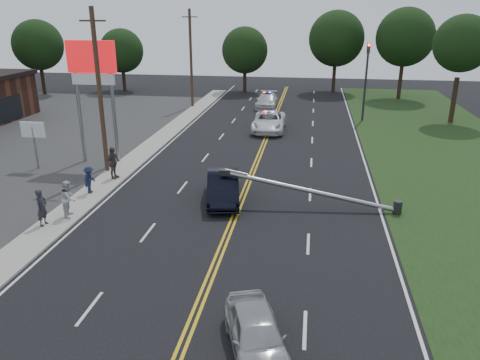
% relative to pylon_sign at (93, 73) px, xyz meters
% --- Properties ---
extents(ground, '(120.00, 120.00, 0.00)m').
position_rel_pylon_sign_xyz_m(ground, '(10.50, -14.00, -6.00)').
color(ground, black).
rests_on(ground, ground).
extents(sidewalk, '(1.80, 70.00, 0.12)m').
position_rel_pylon_sign_xyz_m(sidewalk, '(2.10, -4.00, -5.94)').
color(sidewalk, '#9F9A8F').
rests_on(sidewalk, ground).
extents(centerline_yellow, '(0.36, 80.00, 0.00)m').
position_rel_pylon_sign_xyz_m(centerline_yellow, '(10.50, -4.00, -5.99)').
color(centerline_yellow, gold).
rests_on(centerline_yellow, ground).
extents(pylon_sign, '(3.20, 0.35, 8.00)m').
position_rel_pylon_sign_xyz_m(pylon_sign, '(0.00, 0.00, 0.00)').
color(pylon_sign, gray).
rests_on(pylon_sign, ground).
extents(small_sign, '(1.60, 0.14, 3.10)m').
position_rel_pylon_sign_xyz_m(small_sign, '(-3.50, -2.00, -3.66)').
color(small_sign, gray).
rests_on(small_sign, ground).
extents(traffic_signal, '(0.28, 0.41, 7.05)m').
position_rel_pylon_sign_xyz_m(traffic_signal, '(18.80, 16.00, -1.79)').
color(traffic_signal, '#2D2D30').
rests_on(traffic_signal, ground).
extents(fallen_streetlight, '(9.36, 0.44, 1.91)m').
position_rel_pylon_sign_xyz_m(fallen_streetlight, '(14.69, -6.00, -5.08)').
color(fallen_streetlight, '#2D2D30').
rests_on(fallen_streetlight, ground).
extents(utility_pole_mid, '(1.60, 0.28, 10.00)m').
position_rel_pylon_sign_xyz_m(utility_pole_mid, '(1.30, -2.00, -0.91)').
color(utility_pole_mid, '#382619').
rests_on(utility_pole_mid, ground).
extents(utility_pole_far, '(1.60, 0.28, 10.00)m').
position_rel_pylon_sign_xyz_m(utility_pole_far, '(1.30, 20.00, -0.91)').
color(utility_pole_far, '#382619').
rests_on(utility_pole_far, ground).
extents(tree_4, '(5.97, 5.97, 8.90)m').
position_rel_pylon_sign_xyz_m(tree_4, '(-19.05, 25.37, -0.09)').
color(tree_4, black).
rests_on(tree_4, ground).
extents(tree_5, '(5.49, 5.49, 7.78)m').
position_rel_pylon_sign_xyz_m(tree_5, '(-10.24, 29.57, -0.97)').
color(tree_5, black).
rests_on(tree_5, ground).
extents(tree_6, '(5.73, 5.73, 8.03)m').
position_rel_pylon_sign_xyz_m(tree_6, '(5.37, 31.01, -0.84)').
color(tree_6, black).
rests_on(tree_6, ground).
extents(tree_7, '(6.82, 6.82, 9.96)m').
position_rel_pylon_sign_xyz_m(tree_7, '(16.60, 32.81, 0.55)').
color(tree_7, black).
rests_on(tree_7, ground).
extents(tree_8, '(6.56, 6.56, 10.26)m').
position_rel_pylon_sign_xyz_m(tree_8, '(24.10, 28.87, 0.97)').
color(tree_8, black).
rests_on(tree_8, ground).
extents(tree_9, '(5.01, 5.01, 9.56)m').
position_rel_pylon_sign_xyz_m(tree_9, '(26.87, 16.53, 1.03)').
color(tree_9, black).
rests_on(tree_9, ground).
extents(crashed_sedan, '(2.53, 4.97, 1.56)m').
position_rel_pylon_sign_xyz_m(crashed_sedan, '(9.53, -5.62, -5.21)').
color(crashed_sedan, black).
rests_on(crashed_sedan, ground).
extents(waiting_sedan, '(2.75, 4.24, 1.34)m').
position_rel_pylon_sign_xyz_m(waiting_sedan, '(12.78, -17.34, -5.33)').
color(waiting_sedan, '#AAADB2').
rests_on(waiting_sedan, ground).
extents(emergency_a, '(2.78, 5.83, 1.61)m').
position_rel_pylon_sign_xyz_m(emergency_a, '(10.45, 10.66, -5.19)').
color(emergency_a, white).
rests_on(emergency_a, ground).
extents(emergency_b, '(2.18, 5.25, 1.52)m').
position_rel_pylon_sign_xyz_m(emergency_b, '(9.25, 20.89, -5.24)').
color(emergency_b, silver).
rests_on(emergency_b, ground).
extents(bystander_a, '(0.46, 0.67, 1.79)m').
position_rel_pylon_sign_xyz_m(bystander_a, '(1.73, -10.20, -4.98)').
color(bystander_a, '#26262D').
rests_on(bystander_a, sidewalk).
extents(bystander_b, '(0.86, 1.01, 1.83)m').
position_rel_pylon_sign_xyz_m(bystander_b, '(2.44, -8.97, -4.96)').
color(bystander_b, '#BABABF').
rests_on(bystander_b, sidewalk).
extents(bystander_c, '(0.60, 1.01, 1.54)m').
position_rel_pylon_sign_xyz_m(bystander_c, '(2.03, -5.90, -5.11)').
color(bystander_c, '#18213C').
rests_on(bystander_c, sidewalk).
extents(bystander_d, '(0.72, 1.23, 1.97)m').
position_rel_pylon_sign_xyz_m(bystander_d, '(2.34, -3.37, -4.89)').
color(bystander_d, '#504340').
rests_on(bystander_d, sidewalk).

